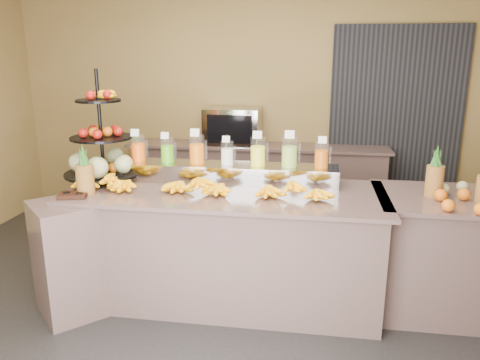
% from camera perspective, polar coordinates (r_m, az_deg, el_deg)
% --- Properties ---
extents(ground, '(6.00, 6.00, 0.00)m').
position_cam_1_polar(ground, '(3.82, -2.38, -16.14)').
color(ground, black).
rests_on(ground, ground).
extents(room_envelope, '(6.04, 5.02, 2.82)m').
position_cam_1_polar(room_envelope, '(4.01, 2.27, 13.65)').
color(room_envelope, olive).
rests_on(room_envelope, ground).
extents(buffet_counter, '(2.75, 1.25, 0.93)m').
position_cam_1_polar(buffet_counter, '(3.85, -3.40, -8.05)').
color(buffet_counter, '#8D6966').
rests_on(buffet_counter, ground).
extents(right_counter, '(1.08, 0.88, 0.93)m').
position_cam_1_polar(right_counter, '(4.04, 23.42, -8.18)').
color(right_counter, '#8D6966').
rests_on(right_counter, ground).
extents(back_ledge, '(3.10, 0.55, 0.93)m').
position_cam_1_polar(back_ledge, '(5.69, 1.97, -0.27)').
color(back_ledge, '#8D6966').
rests_on(back_ledge, ground).
extents(pitcher_tray, '(1.85, 0.30, 0.15)m').
position_cam_1_polar(pitcher_tray, '(3.96, -1.55, 0.89)').
color(pitcher_tray, gray).
rests_on(pitcher_tray, buffet_counter).
extents(juice_pitcher_orange_a, '(0.12, 0.13, 0.30)m').
position_cam_1_polar(juice_pitcher_orange_a, '(4.13, -12.29, 3.64)').
color(juice_pitcher_orange_a, silver).
rests_on(juice_pitcher_orange_a, pitcher_tray).
extents(juice_pitcher_green, '(0.12, 0.12, 0.28)m').
position_cam_1_polar(juice_pitcher_green, '(4.05, -8.84, 3.48)').
color(juice_pitcher_green, silver).
rests_on(juice_pitcher_green, pitcher_tray).
extents(juice_pitcher_orange_b, '(0.13, 0.13, 0.32)m').
position_cam_1_polar(juice_pitcher_orange_b, '(3.97, -5.27, 3.56)').
color(juice_pitcher_orange_b, silver).
rests_on(juice_pitcher_orange_b, pitcher_tray).
extents(juice_pitcher_milk, '(0.11, 0.11, 0.26)m').
position_cam_1_polar(juice_pitcher_milk, '(3.92, -1.57, 3.18)').
color(juice_pitcher_milk, silver).
rests_on(juice_pitcher_milk, pitcher_tray).
extents(juice_pitcher_lemon, '(0.13, 0.13, 0.31)m').
position_cam_1_polar(juice_pitcher_lemon, '(3.88, 2.21, 3.30)').
color(juice_pitcher_lemon, silver).
rests_on(juice_pitcher_lemon, pitcher_tray).
extents(juice_pitcher_lime, '(0.13, 0.14, 0.32)m').
position_cam_1_polar(juice_pitcher_lime, '(3.86, 6.05, 3.22)').
color(juice_pitcher_lime, silver).
rests_on(juice_pitcher_lime, pitcher_tray).
extents(juice_pitcher_orange_c, '(0.11, 0.12, 0.28)m').
position_cam_1_polar(juice_pitcher_orange_c, '(3.86, 9.90, 2.86)').
color(juice_pitcher_orange_c, silver).
rests_on(juice_pitcher_orange_c, pitcher_tray).
extents(banana_heap, '(2.07, 0.19, 0.17)m').
position_cam_1_polar(banana_heap, '(3.67, -5.22, -0.41)').
color(banana_heap, '#FFB80C').
rests_on(banana_heap, buffet_counter).
extents(fruit_stand, '(0.80, 0.80, 0.93)m').
position_cam_1_polar(fruit_stand, '(4.15, -15.86, 3.26)').
color(fruit_stand, black).
rests_on(fruit_stand, buffet_counter).
extents(condiment_caddy, '(0.24, 0.20, 0.03)m').
position_cam_1_polar(condiment_caddy, '(3.76, -19.68, -1.74)').
color(condiment_caddy, black).
rests_on(condiment_caddy, buffet_counter).
extents(pineapple_left_a, '(0.14, 0.14, 0.39)m').
position_cam_1_polar(pineapple_left_a, '(3.78, -18.39, 0.50)').
color(pineapple_left_a, brown).
rests_on(pineapple_left_a, buffet_counter).
extents(pineapple_left_b, '(0.13, 0.13, 0.40)m').
position_cam_1_polar(pineapple_left_b, '(4.33, -12.45, 2.78)').
color(pineapple_left_b, brown).
rests_on(pineapple_left_b, buffet_counter).
extents(right_fruit_pile, '(0.45, 0.43, 0.24)m').
position_cam_1_polar(right_fruit_pile, '(3.74, 25.18, -1.44)').
color(right_fruit_pile, brown).
rests_on(right_fruit_pile, right_counter).
extents(oven_warmer, '(0.66, 0.46, 0.43)m').
position_cam_1_polar(oven_warmer, '(5.59, -0.88, 6.58)').
color(oven_warmer, gray).
rests_on(oven_warmer, back_ledge).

